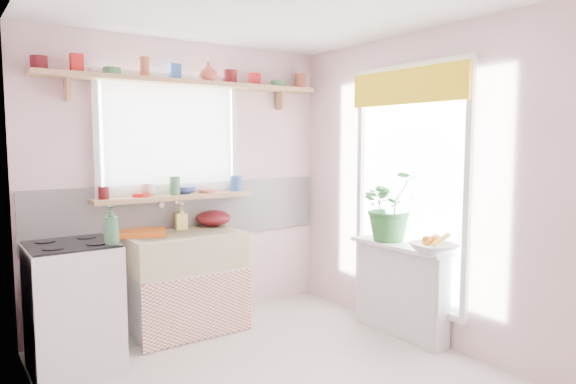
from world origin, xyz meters
TOP-DOWN VIEW (x-y plane):
  - room at (0.66, 0.86)m, footprint 3.20×3.20m
  - sink_unit at (-0.15, 1.29)m, footprint 0.95×0.65m
  - cooker at (-1.10, 1.05)m, footprint 0.58×0.58m
  - radiator_ledge at (1.30, 0.20)m, footprint 0.22×0.95m
  - windowsill at (-0.15, 1.48)m, footprint 1.40×0.22m
  - pine_shelf at (0.00, 1.47)m, footprint 2.52×0.24m
  - shelf_crockery at (-0.02, 1.47)m, footprint 2.47×0.11m
  - sill_crockery at (-0.15, 1.48)m, footprint 1.35×0.11m
  - dish_tray at (-0.48, 1.42)m, footprint 0.48×0.43m
  - colander at (0.22, 1.50)m, footprint 0.42×0.42m
  - jade_plant at (1.33, 0.36)m, footprint 0.65×0.60m
  - fruit_bowl at (1.21, -0.20)m, footprint 0.40×0.40m
  - herb_pot at (1.33, 0.36)m, footprint 0.11×0.09m
  - soap_bottle_sink at (-0.09, 1.50)m, footprint 0.11×0.11m
  - sill_cup at (-0.37, 1.54)m, footprint 0.17×0.17m
  - sill_bowl at (-0.04, 1.54)m, footprint 0.20×0.20m
  - shelf_vase at (0.15, 1.41)m, footprint 0.17×0.17m
  - cooker_bottle at (-0.88, 0.83)m, footprint 0.13×0.13m
  - fruit at (1.22, -0.19)m, footprint 0.20×0.14m

SIDE VIEW (x-z plane):
  - radiator_ledge at x=1.30m, z-range 0.01..0.78m
  - sink_unit at x=-0.15m, z-range -0.13..0.99m
  - cooker at x=-1.10m, z-range 0.00..0.92m
  - fruit_bowl at x=1.21m, z-range 0.78..0.86m
  - herb_pot at x=1.33m, z-range 0.78..0.96m
  - dish_tray at x=-0.48m, z-range 0.85..0.89m
  - fruit at x=1.22m, z-range 0.83..0.93m
  - colander at x=0.22m, z-range 0.85..0.99m
  - soap_bottle_sink at x=-0.09m, z-range 0.85..1.06m
  - cooker_bottle at x=-0.88m, z-range 0.92..1.18m
  - jade_plant at x=1.33m, z-range 0.77..1.37m
  - windowsill at x=-0.15m, z-range 1.12..1.16m
  - sill_bowl at x=-0.04m, z-range 1.16..1.22m
  - sill_cup at x=-0.37m, z-range 1.16..1.27m
  - sill_crockery at x=-0.15m, z-range 1.16..1.28m
  - room at x=0.66m, z-range -0.23..2.97m
  - pine_shelf at x=0.00m, z-range 2.10..2.14m
  - shelf_crockery at x=-0.02m, z-range 2.13..2.25m
  - shelf_vase at x=0.15m, z-range 2.14..2.30m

